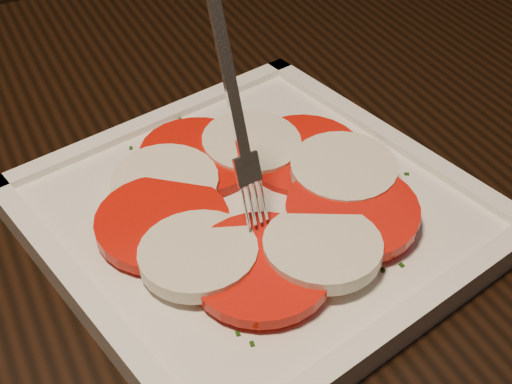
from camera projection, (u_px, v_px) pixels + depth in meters
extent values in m
cube|color=black|center=(231.00, 215.00, 0.54)|extent=(1.22, 0.82, 0.04)
cylinder|color=black|center=(442.00, 162.00, 1.20)|extent=(0.06, 0.06, 0.71)
cylinder|color=black|center=(114.00, 238.00, 1.28)|extent=(0.04, 0.04, 0.41)
cylinder|color=black|center=(92.00, 126.00, 1.54)|extent=(0.04, 0.04, 0.41)
cube|color=white|center=(256.00, 216.00, 0.50)|extent=(0.33, 0.33, 0.01)
cylinder|color=red|center=(304.00, 155.00, 0.54)|extent=(0.09, 0.09, 0.02)
cylinder|color=white|center=(251.00, 144.00, 0.54)|extent=(0.08, 0.08, 0.02)
cylinder|color=red|center=(200.00, 156.00, 0.53)|extent=(0.09, 0.09, 0.01)
cylinder|color=white|center=(165.00, 183.00, 0.50)|extent=(0.08, 0.08, 0.01)
cylinder|color=red|center=(162.00, 222.00, 0.47)|extent=(0.09, 0.09, 0.01)
cylinder|color=white|center=(198.00, 255.00, 0.45)|extent=(0.08, 0.08, 0.01)
cylinder|color=red|center=(262.00, 267.00, 0.44)|extent=(0.09, 0.09, 0.01)
cylinder|color=white|center=(322.00, 247.00, 0.45)|extent=(0.08, 0.08, 0.01)
cylinder|color=red|center=(352.00, 210.00, 0.48)|extent=(0.09, 0.09, 0.01)
cylinder|color=white|center=(344.00, 169.00, 0.51)|extent=(0.08, 0.08, 0.01)
cube|color=#1C590F|center=(256.00, 236.00, 0.46)|extent=(0.02, 0.03, 0.00)
cube|color=#1C590F|center=(345.00, 210.00, 0.48)|extent=(0.03, 0.03, 0.00)
cube|color=#1C590F|center=(324.00, 241.00, 0.46)|extent=(0.04, 0.01, 0.01)
cube|color=#1C590F|center=(270.00, 262.00, 0.44)|extent=(0.01, 0.03, 0.00)
cube|color=#1C590F|center=(220.00, 226.00, 0.47)|extent=(0.02, 0.04, 0.00)
cube|color=#1C590F|center=(355.00, 190.00, 0.50)|extent=(0.03, 0.02, 0.00)
cube|color=#1C590F|center=(206.00, 209.00, 0.48)|extent=(0.02, 0.03, 0.00)
cube|color=#1C590F|center=(355.00, 207.00, 0.48)|extent=(0.03, 0.04, 0.00)
cube|color=#1C590F|center=(305.00, 244.00, 0.45)|extent=(0.04, 0.04, 0.01)
cube|color=#1C590F|center=(289.00, 241.00, 0.46)|extent=(0.03, 0.04, 0.00)
cube|color=#153C0A|center=(383.00, 270.00, 0.45)|extent=(0.00, 0.00, 0.00)
cube|color=#153C0A|center=(343.00, 148.00, 0.55)|extent=(0.00, 0.00, 0.00)
cube|color=#153C0A|center=(369.00, 158.00, 0.54)|extent=(0.00, 0.00, 0.00)
cube|color=#153C0A|center=(397.00, 198.00, 0.50)|extent=(0.00, 0.00, 0.00)
cube|color=#153C0A|center=(181.00, 120.00, 0.58)|extent=(0.00, 0.00, 0.00)
cube|color=#153C0A|center=(407.00, 174.00, 0.53)|extent=(0.00, 0.00, 0.00)
cube|color=#153C0A|center=(131.00, 148.00, 0.55)|extent=(0.00, 0.00, 0.00)
cube|color=#153C0A|center=(238.00, 334.00, 0.41)|extent=(0.00, 0.00, 0.00)
cube|color=#153C0A|center=(253.00, 125.00, 0.57)|extent=(0.00, 0.00, 0.00)
cube|color=#153C0A|center=(252.00, 344.00, 0.41)|extent=(0.00, 0.00, 0.00)
cube|color=#153C0A|center=(137.00, 242.00, 0.47)|extent=(0.00, 0.00, 0.00)
cube|color=#153C0A|center=(361.00, 279.00, 0.45)|extent=(0.00, 0.00, 0.00)
cube|color=#153C0A|center=(144.00, 167.00, 0.53)|extent=(0.00, 0.00, 0.00)
cube|color=#153C0A|center=(296.00, 303.00, 0.43)|extent=(0.00, 0.00, 0.00)
cube|color=#153C0A|center=(120.00, 242.00, 0.47)|extent=(0.00, 0.00, 0.00)
cube|color=#153C0A|center=(373.00, 149.00, 0.55)|extent=(0.00, 0.00, 0.00)
cube|color=#153C0A|center=(109.00, 245.00, 0.47)|extent=(0.00, 0.00, 0.00)
cube|color=#153C0A|center=(375.00, 142.00, 0.56)|extent=(0.00, 0.00, 0.00)
cube|color=#153C0A|center=(402.00, 265.00, 0.46)|extent=(0.00, 0.00, 0.00)
cube|color=#153C0A|center=(151.00, 145.00, 0.55)|extent=(0.00, 0.00, 0.00)
cube|color=#153C0A|center=(173.00, 136.00, 0.56)|extent=(0.00, 0.00, 0.00)
cube|color=#153C0A|center=(260.00, 118.00, 0.58)|extent=(0.00, 0.00, 0.00)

